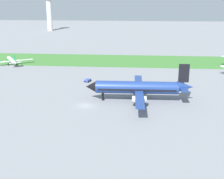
{
  "coord_description": "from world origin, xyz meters",
  "views": [
    {
      "loc": [
        14.18,
        -79.41,
        29.28
      ],
      "look_at": [
        6.86,
        6.11,
        3.0
      ],
      "focal_mm": 49.32,
      "sensor_mm": 36.0,
      "label": 1
    }
  ],
  "objects_px": {
    "airplane_taxiing_turboprop": "(12,60)",
    "baggage_cart_near_gate": "(88,80)",
    "airplane_midfield_jet": "(139,88)",
    "control_tower": "(49,9)"
  },
  "relations": [
    {
      "from": "baggage_cart_near_gate",
      "to": "airplane_taxiing_turboprop",
      "type": "bearing_deg",
      "value": -104.55
    },
    {
      "from": "airplane_taxiing_turboprop",
      "to": "airplane_midfield_jet",
      "type": "xyz_separation_m",
      "value": [
        55.75,
        -43.94,
        1.97
      ]
    },
    {
      "from": "airplane_midfield_jet",
      "to": "control_tower",
      "type": "xyz_separation_m",
      "value": [
        -77.19,
        180.48,
        14.43
      ]
    },
    {
      "from": "airplane_taxiing_turboprop",
      "to": "airplane_midfield_jet",
      "type": "relative_size",
      "value": 0.51
    },
    {
      "from": "airplane_midfield_jet",
      "to": "control_tower",
      "type": "distance_m",
      "value": 196.83
    },
    {
      "from": "control_tower",
      "to": "airplane_midfield_jet",
      "type": "bearing_deg",
      "value": -66.84
    },
    {
      "from": "airplane_taxiing_turboprop",
      "to": "baggage_cart_near_gate",
      "type": "height_order",
      "value": "airplane_taxiing_turboprop"
    },
    {
      "from": "baggage_cart_near_gate",
      "to": "control_tower",
      "type": "distance_m",
      "value": 172.62
    },
    {
      "from": "airplane_midfield_jet",
      "to": "control_tower",
      "type": "height_order",
      "value": "control_tower"
    },
    {
      "from": "airplane_midfield_jet",
      "to": "airplane_taxiing_turboprop",
      "type": "bearing_deg",
      "value": -39.47
    }
  ]
}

